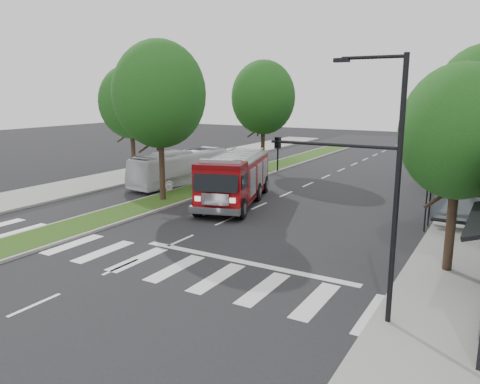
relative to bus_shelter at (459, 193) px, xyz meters
name	(u,v)px	position (x,y,z in m)	size (l,w,h in m)	color
ground	(181,241)	(-11.20, -8.15, -2.04)	(140.00, 140.00, 0.00)	black
sidewalk_left	(113,179)	(-25.70, 1.85, -1.96)	(5.00, 80.00, 0.15)	gray
median	(252,173)	(-17.20, 9.85, -1.96)	(3.00, 50.00, 0.15)	gray
bus_shelter	(459,193)	(0.00, 0.00, 0.00)	(3.20, 1.60, 2.61)	black
tree_right_near	(460,132)	(0.30, -6.15, 3.47)	(4.40, 4.40, 8.05)	black
tree_median_near	(159,94)	(-17.20, -2.15, 4.77)	(5.80, 5.80, 10.16)	black
tree_median_far	(263,98)	(-17.20, 11.85, 4.45)	(5.60, 5.60, 9.72)	black
tree_left_mid	(131,102)	(-25.20, 3.85, 4.12)	(5.20, 5.20, 9.16)	black
streetlight_right_near	(367,172)	(-1.59, -11.65, 2.63)	(4.08, 0.22, 8.00)	black
streetlight_right_far	(467,128)	(-0.85, 11.85, 2.44)	(2.11, 0.20, 8.00)	black
fire_engine	(235,179)	(-12.90, -0.25, -0.47)	(5.42, 9.83, 3.27)	#540406
city_bus	(181,168)	(-19.70, 3.07, -0.74)	(2.19, 9.36, 2.61)	silver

